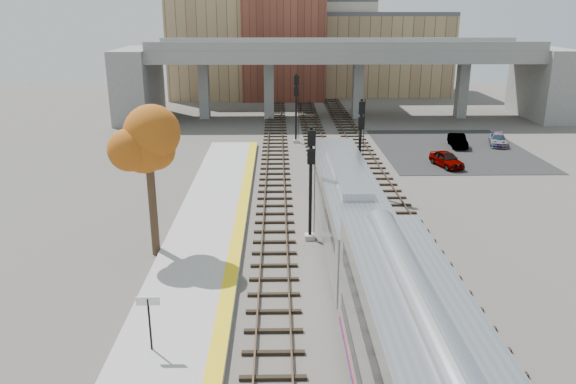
# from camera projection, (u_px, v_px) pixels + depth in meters

# --- Properties ---
(ground) EXTENTS (160.00, 160.00, 0.00)m
(ground) POSITION_uv_depth(u_px,v_px,m) (339.00, 286.00, 27.60)
(ground) COLOR #47423D
(ground) RESTS_ON ground
(platform) EXTENTS (4.50, 60.00, 0.35)m
(platform) POSITION_uv_depth(u_px,v_px,m) (191.00, 284.00, 27.41)
(platform) COLOR #9E9E99
(platform) RESTS_ON ground
(yellow_strip) EXTENTS (0.70, 60.00, 0.01)m
(yellow_strip) POSITION_uv_depth(u_px,v_px,m) (230.00, 280.00, 27.39)
(yellow_strip) COLOR yellow
(yellow_strip) RESTS_ON platform
(tracks) EXTENTS (10.70, 95.00, 0.25)m
(tracks) POSITION_uv_depth(u_px,v_px,m) (333.00, 202.00, 39.48)
(tracks) COLOR black
(tracks) RESTS_ON ground
(overpass) EXTENTS (54.00, 12.00, 9.50)m
(overpass) POSITION_uv_depth(u_px,v_px,m) (342.00, 71.00, 68.66)
(overpass) COLOR slate
(overpass) RESTS_ON ground
(buildings_far) EXTENTS (43.00, 21.00, 20.60)m
(buildings_far) POSITION_uv_depth(u_px,v_px,m) (304.00, 43.00, 88.46)
(buildings_far) COLOR tan
(buildings_far) RESTS_ON ground
(parking_lot) EXTENTS (14.00, 18.00, 0.04)m
(parking_lot) POSITION_uv_depth(u_px,v_px,m) (452.00, 149.00, 54.47)
(parking_lot) COLOR black
(parking_lot) RESTS_ON ground
(locomotive) EXTENTS (3.02, 19.05, 4.10)m
(locomotive) POSITION_uv_depth(u_px,v_px,m) (346.00, 202.00, 32.59)
(locomotive) COLOR #A8AAB2
(locomotive) RESTS_ON ground
(signal_mast_near) EXTENTS (0.60, 0.64, 6.74)m
(signal_mast_near) POSITION_uv_depth(u_px,v_px,m) (311.00, 187.00, 32.14)
(signal_mast_near) COLOR #9E9E99
(signal_mast_near) RESTS_ON ground
(signal_mast_mid) EXTENTS (0.60, 0.64, 6.93)m
(signal_mast_mid) POSITION_uv_depth(u_px,v_px,m) (360.00, 148.00, 40.64)
(signal_mast_mid) COLOR #9E9E99
(signal_mast_mid) RESTS_ON ground
(signal_mast_far) EXTENTS (0.60, 0.64, 6.92)m
(signal_mast_far) POSITION_uv_depth(u_px,v_px,m) (296.00, 109.00, 56.16)
(signal_mast_far) COLOR #9E9E99
(signal_mast_far) RESTS_ON ground
(station_sign) EXTENTS (0.90, 0.08, 2.27)m
(station_sign) POSITION_uv_depth(u_px,v_px,m) (149.00, 312.00, 21.35)
(station_sign) COLOR black
(station_sign) RESTS_ON platform
(tree) EXTENTS (3.60, 3.60, 8.19)m
(tree) POSITION_uv_depth(u_px,v_px,m) (148.00, 148.00, 29.31)
(tree) COLOR #382619
(tree) RESTS_ON ground
(car_a) EXTENTS (2.50, 4.14, 1.32)m
(car_a) POSITION_uv_depth(u_px,v_px,m) (447.00, 159.00, 48.20)
(car_a) COLOR #99999E
(car_a) RESTS_ON parking_lot
(car_b) EXTENTS (1.71, 3.95, 1.26)m
(car_b) POSITION_uv_depth(u_px,v_px,m) (458.00, 141.00, 55.08)
(car_b) COLOR #99999E
(car_b) RESTS_ON parking_lot
(car_c) EXTENTS (2.61, 4.20, 1.14)m
(car_c) POSITION_uv_depth(u_px,v_px,m) (498.00, 140.00, 55.81)
(car_c) COLOR #99999E
(car_c) RESTS_ON parking_lot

